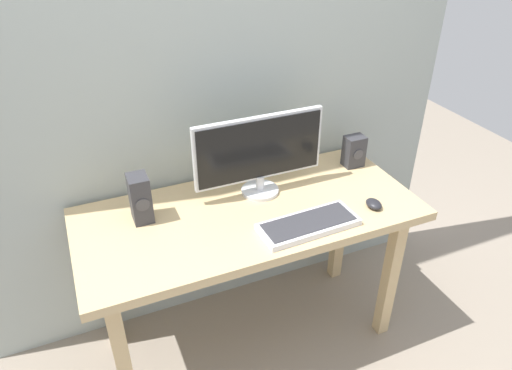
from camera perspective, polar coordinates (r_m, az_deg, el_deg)
The scene contains 8 objects.
ground_plane at distance 2.55m, azimuth -0.64°, elevation -17.47°, with size 6.00×6.00×0.00m, color gray.
wall_back at distance 2.05m, azimuth -5.09°, elevation 19.58°, with size 2.39×0.04×3.00m, color #9EA8A3.
desk at distance 2.08m, azimuth -0.75°, elevation -5.29°, with size 1.45×0.65×0.77m.
monitor at distance 2.05m, azimuth 0.40°, elevation 3.92°, with size 0.59×0.17×0.36m.
keyboard_primary at distance 1.93m, azimuth 6.30°, elevation -4.71°, with size 0.41×0.18×0.03m.
mouse at distance 2.09m, azimuth 13.93°, elevation -2.21°, with size 0.06×0.08×0.03m, color #232328.
speaker_right at distance 2.37m, azimuth 11.65°, elevation 4.00°, with size 0.10×0.08×0.16m.
speaker_left at distance 1.97m, azimuth -13.71°, elevation -1.57°, with size 0.08×0.10×0.20m.
Camera 1 is at (-0.63, -1.53, 1.93)m, focal length 33.39 mm.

